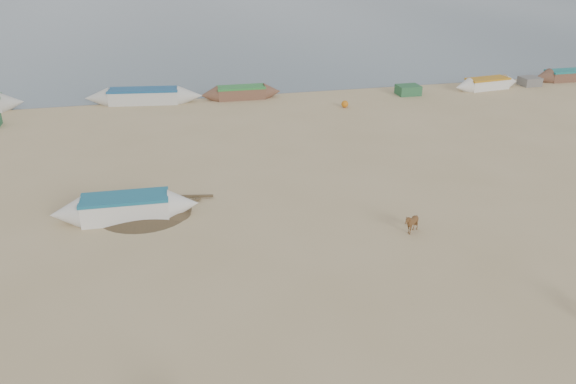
% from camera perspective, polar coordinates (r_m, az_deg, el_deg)
% --- Properties ---
extents(ground, '(140.00, 140.00, 0.00)m').
position_cam_1_polar(ground, '(18.29, 2.93, -7.95)').
color(ground, tan).
rests_on(ground, ground).
extents(sea, '(160.00, 160.00, 0.00)m').
position_cam_1_polar(sea, '(97.36, -11.27, 18.36)').
color(sea, slate).
rests_on(sea, ground).
extents(calf_front, '(0.77, 0.70, 0.79)m').
position_cam_1_polar(calf_front, '(20.72, 12.43, -3.12)').
color(calf_front, brown).
rests_on(calf_front, ground).
extents(near_canoe, '(5.51, 1.42, 0.94)m').
position_cam_1_polar(near_canoe, '(22.07, -16.18, -1.53)').
color(near_canoe, silver).
rests_on(near_canoe, ground).
extents(debris_pile, '(4.15, 4.15, 0.49)m').
position_cam_1_polar(debris_pile, '(22.55, -14.44, -1.38)').
color(debris_pile, brown).
rests_on(debris_pile, ground).
extents(waterline_canoes, '(55.98, 4.61, 0.94)m').
position_cam_1_polar(waterline_canoes, '(37.07, -8.56, 9.63)').
color(waterline_canoes, brown).
rests_on(waterline_canoes, ground).
extents(beach_clutter, '(46.08, 4.94, 0.64)m').
position_cam_1_polar(beach_clutter, '(36.81, -0.63, 9.58)').
color(beach_clutter, '#2E6741').
rests_on(beach_clutter, ground).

